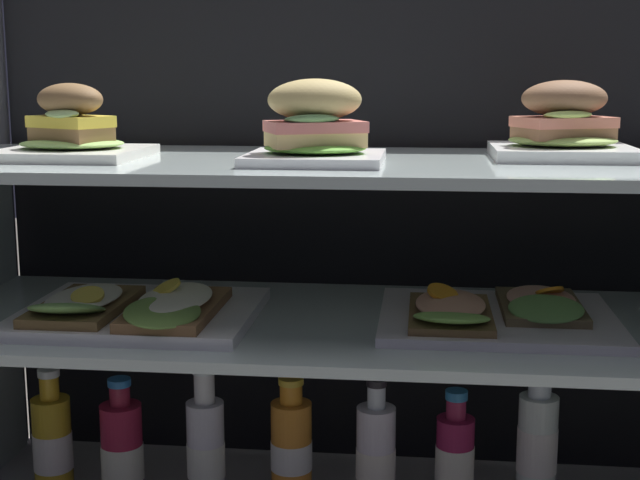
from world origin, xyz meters
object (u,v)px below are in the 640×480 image
object	(u,v)px
plated_roll_sandwich_mid_left	(71,133)
open_sandwich_tray_near_right_corner	(495,313)
juice_bottle_near_post	(52,441)
juice_bottle_front_left_end	(455,459)
juice_bottle_front_second	(291,447)
plated_roll_sandwich_near_right_corner	(318,130)
juice_bottle_front_fourth	(206,448)
juice_bottle_front_right_end	(537,446)
plated_roll_sandwich_near_left_corner	(563,130)
open_sandwich_tray_near_left_corner	(136,309)
juice_bottle_back_right	(376,456)
juice_bottle_tucked_behind	(122,449)

from	to	relation	value
plated_roll_sandwich_mid_left	open_sandwich_tray_near_right_corner	xyz separation A→B (m)	(0.62, 0.02, -0.26)
juice_bottle_near_post	juice_bottle_front_left_end	bearing A→B (deg)	0.07
open_sandwich_tray_near_right_corner	juice_bottle_front_second	size ratio (longest dim) A/B	1.69
plated_roll_sandwich_near_right_corner	juice_bottle_front_fourth	distance (m)	0.56
juice_bottle_front_right_end	plated_roll_sandwich_near_right_corner	bearing A→B (deg)	-157.94
plated_roll_sandwich_near_left_corner	open_sandwich_tray_near_left_corner	xyz separation A→B (m)	(-0.61, -0.11, -0.26)
plated_roll_sandwich_near_left_corner	juice_bottle_front_fourth	xyz separation A→B (m)	(-0.54, -0.01, -0.51)
plated_roll_sandwich_near_right_corner	juice_bottle_near_post	bearing A→B (deg)	165.11
plated_roll_sandwich_mid_left	juice_bottle_near_post	xyz separation A→B (m)	(-0.09, 0.09, -0.52)
juice_bottle_front_second	juice_bottle_front_left_end	size ratio (longest dim) A/B	1.04
plated_roll_sandwich_mid_left	juice_bottle_front_left_end	bearing A→B (deg)	8.79
plated_roll_sandwich_near_right_corner	juice_bottle_front_second	bearing A→B (deg)	114.57
plated_roll_sandwich_mid_left	plated_roll_sandwich_near_right_corner	distance (m)	0.37
plated_roll_sandwich_near_right_corner	juice_bottle_back_right	size ratio (longest dim) A/B	0.88
open_sandwich_tray_near_right_corner	juice_bottle_front_left_end	world-z (taller)	open_sandwich_tray_near_right_corner
plated_roll_sandwich_mid_left	juice_bottle_front_left_end	xyz separation A→B (m)	(0.57, 0.09, -0.51)
plated_roll_sandwich_mid_left	juice_bottle_near_post	distance (m)	0.53
plated_roll_sandwich_near_left_corner	juice_bottle_back_right	bearing A→B (deg)	-178.76
juice_bottle_back_right	juice_bottle_front_right_end	xyz separation A→B (m)	(0.25, 0.03, 0.02)
plated_roll_sandwich_near_right_corner	juice_bottle_front_second	xyz separation A→B (m)	(-0.06, 0.13, -0.52)
plated_roll_sandwich_near_left_corner	juice_bottle_front_fourth	world-z (taller)	plated_roll_sandwich_near_left_corner
open_sandwich_tray_near_left_corner	juice_bottle_front_second	xyz separation A→B (m)	(0.21, 0.12, -0.26)
juice_bottle_front_second	juice_bottle_front_right_end	distance (m)	0.39
plated_roll_sandwich_near_left_corner	juice_bottle_front_right_end	size ratio (longest dim) A/B	0.82
juice_bottle_tucked_behind	juice_bottle_front_left_end	bearing A→B (deg)	1.43
juice_bottle_back_right	plated_roll_sandwich_mid_left	bearing A→B (deg)	-170.69
juice_bottle_back_right	juice_bottle_near_post	bearing A→B (deg)	178.48
plated_roll_sandwich_mid_left	open_sandwich_tray_near_left_corner	size ratio (longest dim) A/B	0.60
plated_roll_sandwich_near_right_corner	juice_bottle_near_post	size ratio (longest dim) A/B	0.92
juice_bottle_back_right	juice_bottle_front_left_end	xyz separation A→B (m)	(0.12, 0.02, -0.01)
plated_roll_sandwich_mid_left	open_sandwich_tray_near_left_corner	bearing A→B (deg)	-16.73
open_sandwich_tray_near_right_corner	juice_bottle_tucked_behind	distance (m)	0.65
plated_roll_sandwich_near_left_corner	juice_bottle_front_left_end	xyz separation A→B (m)	(-0.14, 0.01, -0.52)
juice_bottle_front_right_end	plated_roll_sandwich_near_left_corner	bearing A→B (deg)	-56.92
open_sandwich_tray_near_left_corner	juice_bottle_front_right_end	size ratio (longest dim) A/B	1.39
plated_roll_sandwich_near_right_corner	plated_roll_sandwich_near_left_corner	distance (m)	0.36
plated_roll_sandwich_mid_left	juice_bottle_tucked_behind	bearing A→B (deg)	68.43
open_sandwich_tray_near_right_corner	juice_bottle_back_right	size ratio (longest dim) A/B	1.60
juice_bottle_near_post	juice_bottle_front_right_end	distance (m)	0.79
plated_roll_sandwich_mid_left	juice_bottle_front_fourth	xyz separation A→B (m)	(0.17, 0.07, -0.50)
juice_bottle_front_left_end	juice_bottle_front_right_end	size ratio (longest dim) A/B	0.79
plated_roll_sandwich_mid_left	juice_bottle_near_post	bearing A→B (deg)	137.31
juice_bottle_front_second	plated_roll_sandwich_mid_left	bearing A→B (deg)	-163.11
plated_roll_sandwich_near_right_corner	open_sandwich_tray_near_left_corner	bearing A→B (deg)	178.71
juice_bottle_front_fourth	juice_bottle_front_second	bearing A→B (deg)	10.98
juice_bottle_tucked_behind	juice_bottle_front_left_end	world-z (taller)	juice_bottle_tucked_behind
juice_bottle_back_right	juice_bottle_front_left_end	size ratio (longest dim) A/B	1.10
open_sandwich_tray_near_right_corner	plated_roll_sandwich_near_left_corner	bearing A→B (deg)	31.54
plated_roll_sandwich_near_right_corner	plated_roll_sandwich_near_left_corner	bearing A→B (deg)	18.25
open_sandwich_tray_near_right_corner	juice_bottle_front_second	distance (m)	0.41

